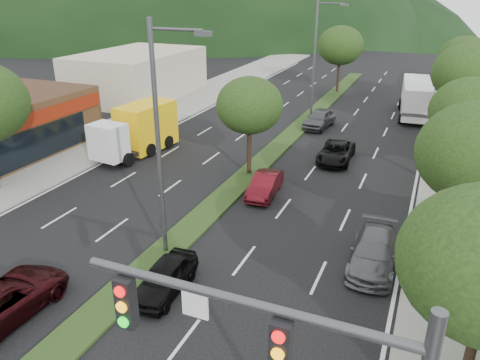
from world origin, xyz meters
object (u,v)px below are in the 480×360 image
at_px(tree_med_far, 341,45).
at_px(box_truck, 139,131).
at_px(tree_r_d, 468,73).
at_px(car_queue_c, 265,185).
at_px(tree_r_e, 465,58).
at_px(motorhome, 416,98).
at_px(streetlight_mid, 317,53).
at_px(car_queue_d, 336,152).
at_px(tree_r_b, 479,154).
at_px(tree_med_near, 249,106).
at_px(car_queue_e, 320,119).
at_px(streetlight_near, 162,133).
at_px(tree_r_c, 471,112).
at_px(car_queue_a, 165,278).
at_px(car_queue_b, 374,252).
at_px(suv_maroon, 4,300).

height_order(tree_med_far, box_truck, tree_med_far).
height_order(tree_r_d, car_queue_c, tree_r_d).
bearing_deg(tree_r_e, tree_r_d, -90.00).
distance_m(car_queue_c, motorhome, 22.28).
bearing_deg(tree_r_e, box_truck, -134.40).
height_order(streetlight_mid, car_queue_d, streetlight_mid).
bearing_deg(car_queue_c, tree_r_b, -23.61).
xyz_separation_m(tree_med_near, car_queue_e, (1.50, 12.00, -3.68)).
relative_size(tree_r_e, tree_med_near, 1.11).
distance_m(streetlight_near, streetlight_mid, 25.00).
relative_size(tree_med_near, streetlight_near, 0.60).
distance_m(tree_r_b, streetlight_mid, 24.09).
height_order(tree_r_c, car_queue_a, tree_r_c).
relative_size(tree_r_d, car_queue_d, 1.60).
bearing_deg(box_truck, tree_r_d, -145.08).
bearing_deg(car_queue_b, streetlight_near, -165.42).
height_order(tree_r_e, tree_med_far, tree_med_far).
xyz_separation_m(streetlight_mid, car_queue_d, (4.30, -10.46, -4.96)).
relative_size(tree_r_c, streetlight_mid, 0.65).
bearing_deg(tree_r_d, tree_r_b, -90.00).
bearing_deg(tree_r_d, suv_maroon, -118.22).
distance_m(tree_med_far, car_queue_e, 14.71).
xyz_separation_m(car_queue_b, car_queue_c, (-6.71, 5.00, -0.05)).
relative_size(tree_med_far, motorhome, 0.84).
height_order(car_queue_c, motorhome, motorhome).
bearing_deg(car_queue_c, tree_r_e, 63.43).
xyz_separation_m(car_queue_b, motorhome, (-0.19, 26.28, 0.99)).
bearing_deg(car_queue_d, motorhome, 72.57).
distance_m(tree_med_near, streetlight_near, 10.07).
distance_m(car_queue_a, motorhome, 32.07).
xyz_separation_m(suv_maroon, car_queue_e, (4.53, 28.00, 0.05)).
relative_size(tree_r_c, tree_med_far, 0.93).
xyz_separation_m(tree_r_e, motorhome, (-3.50, -3.21, -3.24)).
height_order(tree_r_b, motorhome, tree_r_b).
bearing_deg(car_queue_e, tree_r_b, -53.83).
bearing_deg(tree_r_d, car_queue_d, -135.14).
height_order(tree_r_d, car_queue_b, tree_r_d).
bearing_deg(car_queue_a, car_queue_b, 31.54).
relative_size(car_queue_b, car_queue_c, 1.22).
xyz_separation_m(streetlight_mid, car_queue_e, (1.29, -3.00, -4.84)).
bearing_deg(car_queue_e, tree_med_near, -91.22).
relative_size(car_queue_c, motorhome, 0.45).
xyz_separation_m(suv_maroon, car_queue_a, (4.53, 3.51, -0.06)).
distance_m(tree_r_e, streetlight_near, 34.11).
relative_size(tree_med_far, streetlight_mid, 0.69).
bearing_deg(tree_med_near, tree_med_far, 90.00).
height_order(car_queue_b, car_queue_d, car_queue_b).
bearing_deg(tree_med_far, tree_med_near, -90.00).
distance_m(tree_r_e, car_queue_d, 19.48).
bearing_deg(car_queue_a, motorhome, 74.11).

